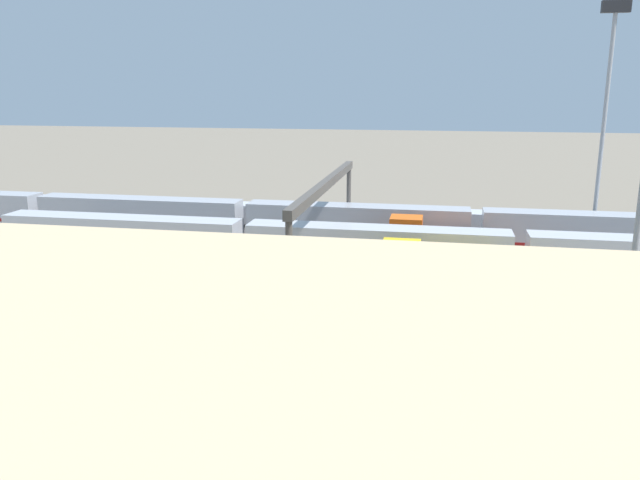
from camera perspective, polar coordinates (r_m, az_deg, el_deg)
ground_plane at (r=59.81m, az=0.08°, el=-2.90°), size 400.00×400.00×0.00m
track_bed_0 at (r=71.69m, az=1.93°, el=-0.05°), size 140.00×2.80×0.12m
track_bed_1 at (r=66.91m, az=1.27°, el=-1.05°), size 140.00×2.80×0.12m
track_bed_2 at (r=62.16m, az=0.50°, el=-2.21°), size 140.00×2.80×0.12m
track_bed_3 at (r=57.45m, az=-0.39°, el=-3.55°), size 140.00×2.80×0.12m
track_bed_4 at (r=52.79m, az=-1.44°, el=-5.13°), size 140.00×2.80×0.12m
track_bed_5 at (r=48.20m, az=-2.71°, el=-7.00°), size 140.00×2.80×0.12m
train_on_track_0 at (r=70.75m, az=5.34°, el=1.32°), size 119.80×3.06×3.80m
train_on_track_2 at (r=60.69m, az=10.26°, el=-0.77°), size 10.00×3.00×5.00m
train_on_track_1 at (r=65.97m, az=3.30°, el=0.99°), size 119.80×3.06×5.00m
train_on_track_4 at (r=51.06m, az=10.29°, el=-3.53°), size 10.00×3.00×5.00m
train_on_track_3 at (r=55.98m, az=5.07°, el=-1.35°), size 71.40×3.06×5.00m
light_mast_0 at (r=74.17m, az=24.44°, el=11.99°), size 2.80×0.70×25.53m
signal_gantry at (r=58.02m, az=0.55°, el=4.24°), size 0.70×30.00×8.80m
maintenance_shed at (r=23.57m, az=-16.64°, el=-17.45°), size 51.87×21.07×10.23m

